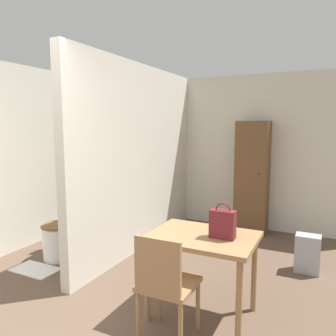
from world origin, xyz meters
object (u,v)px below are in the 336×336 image
(dining_table, at_px, (203,246))
(wooden_cabinet, at_px, (252,177))
(wooden_chair, at_px, (165,283))
(handbag, at_px, (223,224))
(toilet, at_px, (62,233))
(space_heater, at_px, (307,254))

(dining_table, bearing_deg, wooden_cabinet, 92.57)
(dining_table, height_order, wooden_chair, wooden_chair)
(handbag, distance_m, wooden_cabinet, 2.57)
(wooden_chair, bearing_deg, toilet, 154.35)
(wooden_chair, xyz_separation_m, space_heater, (0.92, 1.84, -0.27))
(space_heater, bearing_deg, dining_table, -120.14)
(wooden_cabinet, xyz_separation_m, space_heater, (0.91, -1.18, -0.66))
(toilet, distance_m, handbag, 2.37)
(dining_table, relative_size, handbag, 3.01)
(toilet, xyz_separation_m, space_heater, (2.88, 0.91, -0.09))
(toilet, height_order, handbag, handbag)
(handbag, xyz_separation_m, space_heater, (0.62, 1.37, -0.65))
(dining_table, distance_m, wooden_chair, 0.51)
(toilet, bearing_deg, dining_table, -12.22)
(wooden_chair, xyz_separation_m, toilet, (-1.95, 0.92, -0.18))
(wooden_cabinet, bearing_deg, toilet, -133.20)
(space_heater, bearing_deg, handbag, -114.31)
(wooden_chair, bearing_deg, space_heater, 62.94)
(wooden_chair, distance_m, toilet, 2.17)
(dining_table, relative_size, toilet, 1.21)
(toilet, bearing_deg, handbag, -11.30)
(dining_table, height_order, toilet, toilet)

